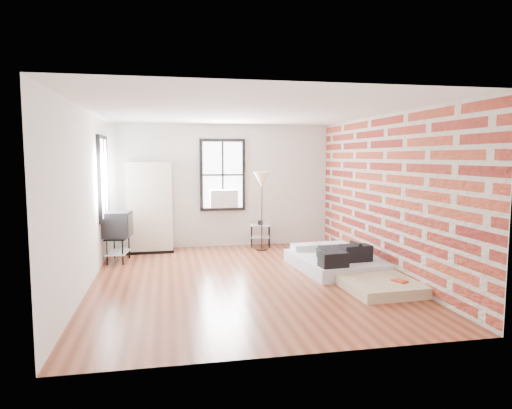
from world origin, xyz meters
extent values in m
plane|color=#5E2918|center=(0.00, 0.00, 0.00)|extent=(6.00, 6.00, 0.00)
cube|color=silver|center=(0.00, 3.00, 1.40)|extent=(5.00, 0.01, 2.80)
cube|color=silver|center=(0.00, -3.00, 1.40)|extent=(5.00, 0.01, 2.80)
cube|color=silver|center=(-2.50, 0.00, 1.40)|extent=(0.01, 6.00, 2.80)
cube|color=#973C23|center=(2.50, 0.00, 1.40)|extent=(0.02, 6.00, 2.80)
cube|color=white|center=(0.00, 0.00, 2.80)|extent=(5.00, 6.00, 0.01)
cube|color=white|center=(0.00, 2.95, 1.65)|extent=(0.90, 0.02, 1.50)
cube|color=black|center=(-0.48, 2.97, 1.65)|extent=(0.07, 0.08, 1.64)
cube|color=black|center=(0.48, 2.97, 1.65)|extent=(0.07, 0.08, 1.64)
cube|color=black|center=(0.00, 2.97, 2.44)|extent=(0.90, 0.08, 0.07)
cube|color=black|center=(0.00, 2.97, 0.86)|extent=(0.90, 0.08, 0.07)
cube|color=black|center=(0.00, 2.94, 1.65)|extent=(0.04, 0.02, 1.50)
cube|color=black|center=(0.00, 2.94, 1.65)|extent=(0.90, 0.02, 0.04)
cube|color=white|center=(0.00, 2.83, 1.12)|extent=(0.62, 0.30, 0.40)
cube|color=white|center=(-2.45, 1.80, 1.65)|extent=(0.02, 0.90, 1.50)
cube|color=black|center=(-2.47, 1.32, 1.65)|extent=(0.08, 0.07, 1.64)
cube|color=black|center=(-2.47, 2.29, 1.65)|extent=(0.08, 0.07, 1.64)
cube|color=black|center=(-2.47, 1.80, 2.44)|extent=(0.08, 0.90, 0.07)
cube|color=black|center=(-2.47, 1.80, 0.86)|extent=(0.08, 0.90, 0.07)
cube|color=black|center=(-2.44, 1.80, 1.65)|extent=(0.02, 0.04, 1.50)
cube|color=black|center=(-2.44, 1.80, 1.65)|extent=(0.02, 0.90, 0.04)
cube|color=white|center=(1.75, 0.40, 0.12)|extent=(1.49, 1.92, 0.24)
cube|color=white|center=(1.40, 1.08, 0.29)|extent=(0.55, 0.38, 0.11)
cube|color=white|center=(1.97, 1.13, 0.29)|extent=(0.55, 0.38, 0.11)
cube|color=black|center=(1.98, -0.01, 0.38)|extent=(0.55, 0.35, 0.28)
cylinder|color=black|center=(1.98, -0.01, 0.54)|extent=(0.11, 0.34, 0.08)
cube|color=black|center=(1.44, -0.35, 0.36)|extent=(0.48, 0.33, 0.25)
cylinder|color=#A3BBD2|center=(1.66, 0.34, 0.34)|extent=(0.07, 0.07, 0.21)
cylinder|color=#16559F|center=(1.66, 0.34, 0.46)|extent=(0.03, 0.03, 0.03)
cube|color=beige|center=(1.95, -0.57, 0.08)|extent=(1.20, 2.14, 0.16)
cube|color=black|center=(1.80, 0.19, 0.29)|extent=(0.80, 0.59, 0.24)
cube|color=black|center=(1.80, 0.19, 0.43)|extent=(0.75, 0.54, 0.04)
cube|color=#BB3A1E|center=(2.20, -1.17, 0.18)|extent=(0.21, 0.26, 0.03)
cube|color=black|center=(-1.63, 2.65, 0.03)|extent=(1.01, 0.60, 0.06)
cube|color=#EEE3C8|center=(-1.63, 2.65, 1.01)|extent=(0.96, 0.55, 1.90)
cylinder|color=black|center=(0.61, 2.60, 0.25)|extent=(0.02, 0.02, 0.51)
cylinder|color=black|center=(1.01, 2.53, 0.25)|extent=(0.02, 0.02, 0.51)
cylinder|color=black|center=(0.66, 2.91, 0.25)|extent=(0.02, 0.02, 0.51)
cylinder|color=black|center=(1.06, 2.84, 0.25)|extent=(0.02, 0.02, 0.51)
cube|color=silver|center=(0.83, 2.72, 0.51)|extent=(0.51, 0.43, 0.02)
cube|color=silver|center=(0.83, 2.72, 0.23)|extent=(0.49, 0.41, 0.02)
cube|color=black|center=(0.83, 2.72, 0.56)|extent=(0.13, 0.18, 0.09)
cylinder|color=#301D10|center=(0.79, 2.36, 0.01)|extent=(0.25, 0.25, 0.03)
cylinder|color=#301D10|center=(0.79, 2.36, 0.77)|extent=(0.03, 0.03, 1.49)
cone|color=#D7BF8A|center=(0.79, 2.36, 1.57)|extent=(0.37, 0.37, 0.33)
cylinder|color=black|center=(-2.40, 1.52, 0.24)|extent=(0.03, 0.03, 0.49)
cylinder|color=black|center=(-2.11, 1.48, 0.24)|extent=(0.03, 0.03, 0.49)
cylinder|color=black|center=(-2.33, 2.10, 0.24)|extent=(0.03, 0.03, 0.49)
cylinder|color=black|center=(-2.04, 2.06, 0.24)|extent=(0.03, 0.03, 0.49)
cube|color=black|center=(-2.22, 1.79, 0.49)|extent=(0.48, 0.75, 0.03)
cube|color=silver|center=(-2.22, 1.79, 0.20)|extent=(0.45, 0.73, 0.02)
cube|color=black|center=(-2.22, 1.79, 0.75)|extent=(0.56, 0.62, 0.49)
cube|color=black|center=(-1.98, 1.76, 0.75)|extent=(0.08, 0.47, 0.39)
camera|label=1|loc=(-1.26, -7.40, 2.06)|focal=32.00mm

